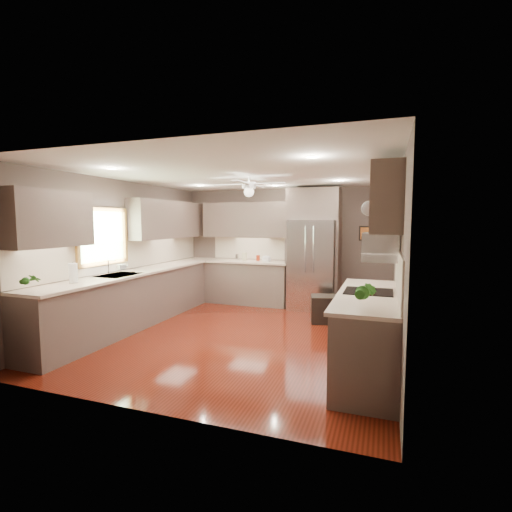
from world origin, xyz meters
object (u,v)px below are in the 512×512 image
Objects in this scene: canister_c at (244,256)px; refrigerator at (313,251)px; paper_towel at (73,273)px; bowl at (266,260)px; potted_plant_left at (29,280)px; potted_plant_right at (366,292)px; canister_b at (237,257)px; canister_d at (258,258)px; stool at (324,309)px; soap_bottle at (123,267)px; microwave at (380,247)px.

refrigerator is at bearing -1.21° from canister_c.
bowl is at bearing 65.00° from paper_towel.
canister_c is at bearing 177.64° from bowl.
refrigerator is at bearing 53.03° from paper_towel.
potted_plant_left is 3.91m from potted_plant_right.
canister_b is 0.75× the size of canister_c.
bowl is 3.91m from paper_towel.
canister_d reaches higher than bowl.
potted_plant_left is 4.98m from refrigerator.
soap_bottle is at bearing -155.42° from stool.
canister_b reaches higher than bowl.
canister_c is at bearing 62.75° from soap_bottle.
canister_c is at bearing 125.79° from potted_plant_right.
potted_plant_left is (-0.96, -4.28, 0.08)m from canister_b.
canister_d is at bearing 71.44° from potted_plant_left.
paper_towel reaches higher than bowl.
microwave is (3.99, 1.50, 0.39)m from potted_plant_left.
stool is 4.07m from paper_towel.
refrigerator is at bearing -0.63° from bowl.
canister_c is 1.52m from refrigerator.
microwave reaches higher than canister_d.
canister_b reaches higher than canister_d.
canister_b is at bearing 137.45° from microwave.
paper_towel reaches higher than canister_d.
potted_plant_left is (0.10, -1.81, 0.05)m from soap_bottle.
canister_c is at bearing -11.84° from canister_b.
canister_b is at bearing 66.75° from soap_bottle.
bowl is at bearing 68.55° from potted_plant_left.
paper_towel is (-1.44, -3.63, 0.08)m from canister_d.
bowl is 0.08× the size of refrigerator.
microwave reaches higher than potted_plant_right.
canister_d is (0.29, 0.07, -0.03)m from canister_c.
canister_c is 0.86× the size of bowl.
bowl is (1.76, 2.41, -0.07)m from soap_bottle.
potted_plant_right is 0.61× the size of stool.
soap_bottle is 0.59× the size of potted_plant_right.
potted_plant_right is (3.88, 0.45, 0.01)m from potted_plant_left.
refrigerator reaches higher than paper_towel.
canister_d is 0.65× the size of soap_bottle.
refrigerator is at bearing 40.94° from soap_bottle.
stool is at bearing 118.41° from microwave.
soap_bottle is (-1.06, -2.47, 0.02)m from canister_b.
microwave is 4.09m from paper_towel.
microwave reaches higher than potted_plant_left.
potted_plant_right reaches higher than potted_plant_left.
canister_c is 0.91× the size of soap_bottle.
refrigerator is 1.40m from stool.
stool is at bearing 106.69° from potted_plant_right.
potted_plant_right is (3.98, -1.36, 0.07)m from soap_bottle.
soap_bottle is at bearing -113.25° from canister_b.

